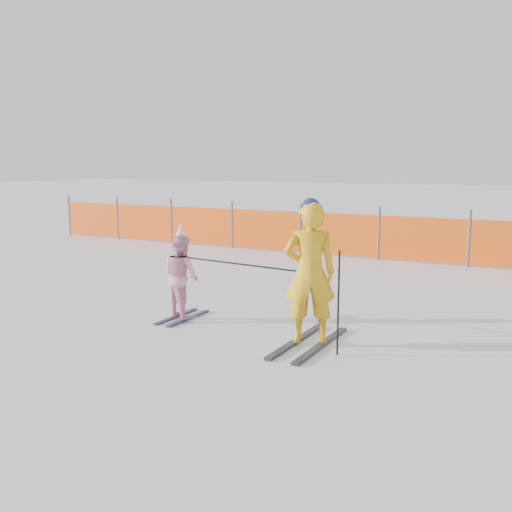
# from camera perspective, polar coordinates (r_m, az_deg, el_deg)

# --- Properties ---
(ground) EXTENTS (120.00, 120.00, 0.00)m
(ground) POSITION_cam_1_polar(r_m,az_deg,el_deg) (7.46, -1.86, -8.14)
(ground) COLOR white
(ground) RESTS_ON ground
(adult) EXTENTS (0.76, 1.58, 1.82)m
(adult) POSITION_cam_1_polar(r_m,az_deg,el_deg) (6.99, 5.40, -1.69)
(adult) COLOR black
(adult) RESTS_ON ground
(child) EXTENTS (0.71, 0.98, 1.39)m
(child) POSITION_cam_1_polar(r_m,az_deg,el_deg) (8.27, -7.46, -1.94)
(child) COLOR black
(child) RESTS_ON ground
(ski_poles) EXTENTS (2.44, 0.45, 1.25)m
(ski_poles) POSITION_cam_1_polar(r_m,az_deg,el_deg) (7.19, 2.06, -2.27)
(ski_poles) COLOR black
(ski_poles) RESTS_ON ground
(safety_fence) EXTENTS (16.88, 0.06, 1.25)m
(safety_fence) POSITION_cam_1_polar(r_m,az_deg,el_deg) (14.16, 5.91, 2.36)
(safety_fence) COLOR #595960
(safety_fence) RESTS_ON ground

